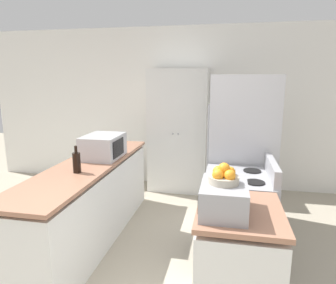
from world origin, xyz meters
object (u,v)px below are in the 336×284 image
object	(u,v)px
pantry_cabinet	(178,131)
toaster_oven	(224,198)
microwave	(103,146)
wine_bottle	(77,162)
fruit_bowl	(224,176)
stove	(237,219)
refrigerator	(241,153)

from	to	relation	value
pantry_cabinet	toaster_oven	xyz separation A→B (m)	(0.76, -2.68, 0.02)
microwave	wine_bottle	bearing A→B (deg)	-92.67
toaster_oven	wine_bottle	bearing A→B (deg)	156.27
toaster_oven	fruit_bowl	world-z (taller)	fruit_bowl
microwave	fruit_bowl	distance (m)	1.83
stove	pantry_cabinet	bearing A→B (deg)	115.71
fruit_bowl	wine_bottle	bearing A→B (deg)	156.56
pantry_cabinet	toaster_oven	bearing A→B (deg)	-74.22
stove	toaster_oven	bearing A→B (deg)	-99.47
refrigerator	toaster_oven	size ratio (longest dim) A/B	4.24
microwave	stove	bearing A→B (deg)	-14.13
microwave	toaster_oven	xyz separation A→B (m)	(1.39, -1.21, -0.03)
stove	refrigerator	bearing A→B (deg)	86.61
refrigerator	stove	bearing A→B (deg)	-93.39
pantry_cabinet	fruit_bowl	bearing A→B (deg)	-74.25
stove	fruit_bowl	xyz separation A→B (m)	(-0.14, -0.81, 0.69)
refrigerator	microwave	xyz separation A→B (m)	(-1.57, -0.40, 0.10)
refrigerator	wine_bottle	bearing A→B (deg)	-148.30
pantry_cabinet	stove	xyz separation A→B (m)	(0.90, -1.86, -0.51)
pantry_cabinet	toaster_oven	world-z (taller)	pantry_cabinet
wine_bottle	toaster_oven	world-z (taller)	wine_bottle
pantry_cabinet	wine_bottle	size ratio (longest dim) A/B	7.22
refrigerator	fruit_bowl	world-z (taller)	refrigerator
microwave	toaster_oven	bearing A→B (deg)	-40.99
refrigerator	microwave	distance (m)	1.63
pantry_cabinet	wine_bottle	world-z (taller)	pantry_cabinet
microwave	toaster_oven	size ratio (longest dim) A/B	1.21
toaster_oven	pantry_cabinet	bearing A→B (deg)	105.78
pantry_cabinet	microwave	size ratio (longest dim) A/B	3.71
stove	wine_bottle	bearing A→B (deg)	-172.65
microwave	toaster_oven	world-z (taller)	microwave
pantry_cabinet	refrigerator	bearing A→B (deg)	-48.67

